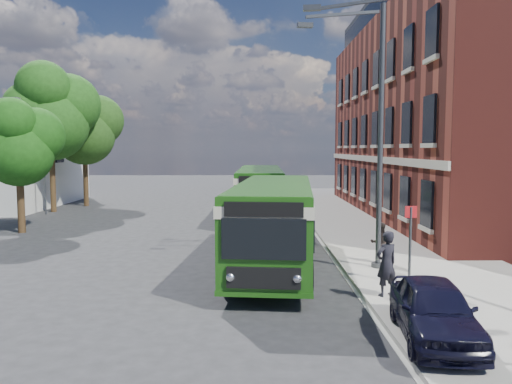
{
  "coord_description": "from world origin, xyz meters",
  "views": [
    {
      "loc": [
        0.96,
        -18.88,
        4.23
      ],
      "look_at": [
        1.02,
        4.34,
        2.2
      ],
      "focal_mm": 35.0,
      "sensor_mm": 36.0,
      "label": 1
    }
  ],
  "objects_px": {
    "street_lamp": "(370,132)",
    "bus_rear": "(260,188)",
    "bus_front": "(274,216)",
    "parked_car": "(434,310)"
  },
  "relations": [
    {
      "from": "bus_front",
      "to": "parked_car",
      "type": "height_order",
      "value": "bus_front"
    },
    {
      "from": "street_lamp",
      "to": "bus_rear",
      "type": "relative_size",
      "value": 0.73
    },
    {
      "from": "bus_front",
      "to": "bus_rear",
      "type": "relative_size",
      "value": 0.85
    },
    {
      "from": "bus_rear",
      "to": "parked_car",
      "type": "height_order",
      "value": "bus_rear"
    },
    {
      "from": "parked_car",
      "to": "bus_front",
      "type": "bearing_deg",
      "value": 120.5
    },
    {
      "from": "parked_car",
      "to": "bus_rear",
      "type": "bearing_deg",
      "value": 106.58
    },
    {
      "from": "bus_rear",
      "to": "parked_car",
      "type": "bearing_deg",
      "value": -80.0
    },
    {
      "from": "bus_front",
      "to": "parked_car",
      "type": "bearing_deg",
      "value": -66.08
    },
    {
      "from": "bus_front",
      "to": "street_lamp",
      "type": "bearing_deg",
      "value": -11.08
    },
    {
      "from": "street_lamp",
      "to": "bus_rear",
      "type": "xyz_separation_m",
      "value": [
        -3.56,
        13.48,
        -2.96
      ]
    }
  ]
}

